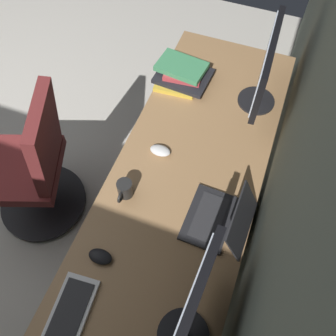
# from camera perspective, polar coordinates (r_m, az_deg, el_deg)

# --- Properties ---
(wall_back) EXTENTS (4.95, 0.10, 2.60)m
(wall_back) POSITION_cam_1_polar(r_m,az_deg,el_deg) (1.18, 21.28, 0.63)
(wall_back) COLOR slate
(wall_back) RESTS_ON ground
(desk) EXTENTS (2.22, 0.70, 0.73)m
(desk) POSITION_cam_1_polar(r_m,az_deg,el_deg) (1.75, 1.55, -5.31)
(desk) COLOR #936D47
(desk) RESTS_ON ground
(drawer_pedestal) EXTENTS (0.40, 0.51, 0.69)m
(drawer_pedestal) POSITION_cam_1_polar(r_m,az_deg,el_deg) (2.07, 2.88, -7.33)
(drawer_pedestal) COLOR #936D47
(drawer_pedestal) RESTS_ON ground
(monitor_primary) EXTENTS (0.52, 0.20, 0.41)m
(monitor_primary) POSITION_cam_1_polar(r_m,az_deg,el_deg) (1.91, 15.01, 14.84)
(monitor_primary) COLOR black
(monitor_primary) RESTS_ON desk
(monitor_secondary) EXTENTS (0.57, 0.20, 0.45)m
(monitor_secondary) POSITION_cam_1_polar(r_m,az_deg,el_deg) (1.26, 2.69, -23.46)
(monitor_secondary) COLOR black
(monitor_secondary) RESTS_ON desk
(laptop_leftmost) EXTENTS (0.30, 0.29, 0.18)m
(laptop_leftmost) POSITION_cam_1_polar(r_m,az_deg,el_deg) (1.61, 8.42, -7.91)
(laptop_leftmost) COLOR black
(laptop_leftmost) RESTS_ON desk
(keyboard_main) EXTENTS (0.43, 0.17, 0.02)m
(keyboard_main) POSITION_cam_1_polar(r_m,az_deg,el_deg) (1.56, -16.15, -23.26)
(keyboard_main) COLOR silver
(keyboard_main) RESTS_ON desk
(mouse_main) EXTENTS (0.06, 0.10, 0.03)m
(mouse_main) POSITION_cam_1_polar(r_m,az_deg,el_deg) (1.80, -1.23, 2.75)
(mouse_main) COLOR silver
(mouse_main) RESTS_ON desk
(mouse_spare) EXTENTS (0.06, 0.10, 0.03)m
(mouse_spare) POSITION_cam_1_polar(r_m,az_deg,el_deg) (1.59, -10.56, -13.49)
(mouse_spare) COLOR black
(mouse_spare) RESTS_ON desk
(book_stack_near) EXTENTS (0.26, 0.31, 0.11)m
(book_stack_near) POSITION_cam_1_polar(r_m,az_deg,el_deg) (2.09, 2.15, 14.53)
(book_stack_near) COLOR gold
(book_stack_near) RESTS_ON desk
(coffee_mug) EXTENTS (0.11, 0.07, 0.09)m
(coffee_mug) POSITION_cam_1_polar(r_m,az_deg,el_deg) (1.66, -6.80, -3.33)
(coffee_mug) COLOR black
(coffee_mug) RESTS_ON desk
(office_chair) EXTENTS (0.56, 0.61, 0.97)m
(office_chair) POSITION_cam_1_polar(r_m,az_deg,el_deg) (2.21, -20.06, -0.26)
(office_chair) COLOR maroon
(office_chair) RESTS_ON ground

